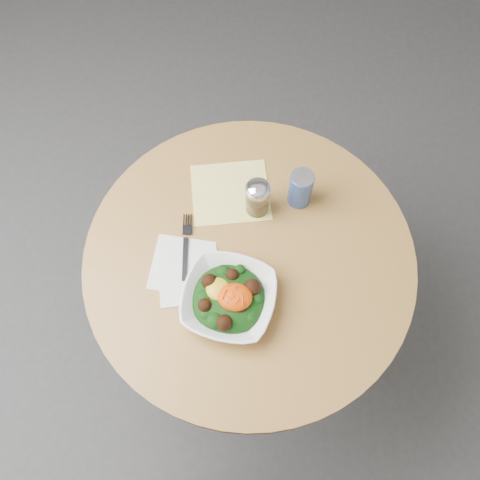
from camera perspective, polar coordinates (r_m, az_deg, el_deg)
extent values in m
plane|color=#313134|center=(2.15, 0.69, -9.57)|extent=(6.00, 6.00, 0.00)
cylinder|color=black|center=(2.14, 0.69, -9.47)|extent=(0.52, 0.52, 0.03)
cylinder|color=black|center=(1.81, 0.81, -6.66)|extent=(0.10, 0.10, 0.71)
cylinder|color=#AF803F|center=(1.46, 1.00, -2.10)|extent=(0.90, 0.90, 0.04)
cube|color=#DDC00B|center=(1.53, -1.03, 5.11)|extent=(0.24, 0.23, 0.00)
cube|color=white|center=(1.44, -6.22, -2.67)|extent=(0.18, 0.18, 0.00)
cube|color=white|center=(1.42, -5.46, -3.85)|extent=(0.18, 0.18, 0.00)
imported|color=white|center=(1.37, -1.21, -6.32)|extent=(0.28, 0.28, 0.06)
ellipsoid|color=black|center=(1.37, -1.21, -6.34)|extent=(0.19, 0.19, 0.07)
ellipsoid|color=gold|center=(1.35, -2.37, -5.24)|extent=(0.06, 0.06, 0.02)
ellipsoid|color=#E65805|center=(1.33, -0.54, -6.11)|extent=(0.09, 0.07, 0.04)
cube|color=black|center=(1.44, -5.88, -2.02)|extent=(0.02, 0.13, 0.00)
cube|color=black|center=(1.48, -5.64, 1.59)|extent=(0.03, 0.07, 0.00)
cylinder|color=silver|center=(1.46, 1.87, 4.36)|extent=(0.06, 0.06, 0.10)
cylinder|color=#A6864D|center=(1.48, 1.84, 3.96)|extent=(0.05, 0.05, 0.05)
cylinder|color=silver|center=(1.41, 1.93, 5.42)|extent=(0.07, 0.07, 0.01)
ellipsoid|color=silver|center=(1.41, 1.94, 5.54)|extent=(0.06, 0.06, 0.03)
cylinder|color=navy|center=(1.47, 6.47, 5.46)|extent=(0.06, 0.06, 0.12)
cylinder|color=#B8B7BF|center=(1.42, 6.73, 6.70)|extent=(0.06, 0.06, 0.00)
cube|color=#B8B7BF|center=(1.42, 6.69, 7.02)|extent=(0.01, 0.02, 0.00)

